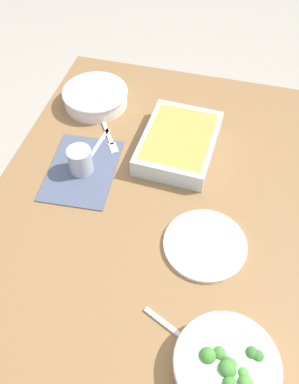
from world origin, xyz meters
name	(u,v)px	position (x,y,z in m)	size (l,w,h in m)	color
ground_plane	(150,298)	(0.00, 0.00, 0.00)	(6.00, 6.00, 0.00)	#B2A899
dining_table	(150,210)	(0.00, 0.00, 0.65)	(1.20, 0.90, 0.74)	olive
placemat	(82,170)	(-0.03, -0.22, 0.74)	(0.28, 0.20, 0.00)	#4C5670
stew_bowl	(95,96)	(-0.34, -0.28, 0.77)	(0.23, 0.23, 0.06)	white
broccoli_bowl	(226,366)	(0.44, 0.28, 0.77)	(0.23, 0.23, 0.07)	white
baking_dish	(179,142)	(-0.19, 0.05, 0.77)	(0.31, 0.23, 0.06)	silver
drink_cup	(80,162)	(-0.03, -0.22, 0.78)	(0.07, 0.07, 0.08)	#B2BCC6
side_plate	(205,245)	(0.14, 0.19, 0.75)	(0.22, 0.22, 0.01)	white
spoon_by_stew	(107,105)	(-0.34, -0.24, 0.74)	(0.03, 0.18, 0.01)	silver
spoon_by_broccoli	(184,338)	(0.39, 0.18, 0.74)	(0.09, 0.17, 0.01)	silver
spoon_spare	(93,152)	(-0.11, -0.21, 0.74)	(0.18, 0.04, 0.01)	silver
fork_on_table	(109,137)	(-0.19, -0.18, 0.74)	(0.16, 0.11, 0.01)	silver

